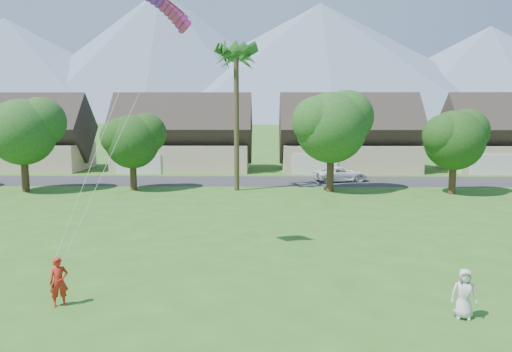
{
  "coord_description": "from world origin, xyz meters",
  "views": [
    {
      "loc": [
        0.44,
        -14.2,
        7.12
      ],
      "look_at": [
        0.0,
        10.0,
        3.8
      ],
      "focal_mm": 35.0,
      "sensor_mm": 36.0,
      "label": 1
    }
  ],
  "objects_px": {
    "watcher": "(464,294)",
    "parafoil_kite": "(163,3)",
    "parked_car": "(341,174)",
    "kite_flyer": "(59,282)"
  },
  "relations": [
    {
      "from": "watcher",
      "to": "parked_car",
      "type": "height_order",
      "value": "watcher"
    },
    {
      "from": "watcher",
      "to": "parafoil_kite",
      "type": "bearing_deg",
      "value": 161.06
    },
    {
      "from": "parked_car",
      "to": "parafoil_kite",
      "type": "bearing_deg",
      "value": 139.93
    },
    {
      "from": "kite_flyer",
      "to": "watcher",
      "type": "xyz_separation_m",
      "value": [
        14.2,
        -0.8,
        -0.03
      ]
    },
    {
      "from": "kite_flyer",
      "to": "parafoil_kite",
      "type": "relative_size",
      "value": 0.56
    },
    {
      "from": "kite_flyer",
      "to": "watcher",
      "type": "distance_m",
      "value": 14.22
    },
    {
      "from": "parafoil_kite",
      "to": "watcher",
      "type": "bearing_deg",
      "value": -50.18
    },
    {
      "from": "parafoil_kite",
      "to": "parked_car",
      "type": "bearing_deg",
      "value": 45.48
    },
    {
      "from": "watcher",
      "to": "parked_car",
      "type": "distance_m",
      "value": 31.88
    },
    {
      "from": "watcher",
      "to": "parafoil_kite",
      "type": "height_order",
      "value": "parafoil_kite"
    }
  ]
}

